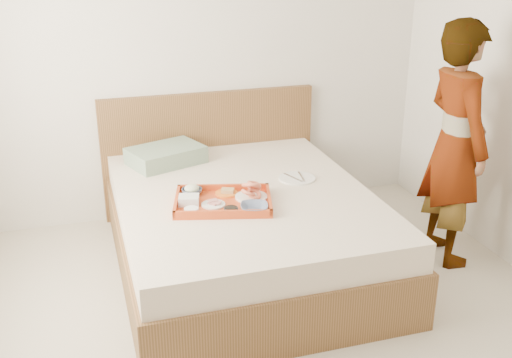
{
  "coord_description": "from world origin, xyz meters",
  "views": [
    {
      "loc": [
        -0.92,
        -2.43,
        2.02
      ],
      "look_at": [
        0.1,
        0.9,
        0.65
      ],
      "focal_mm": 42.86,
      "sensor_mm": 36.0,
      "label": 1
    }
  ],
  "objects_px": {
    "bed": "(244,230)",
    "tray": "(223,201)",
    "person": "(455,144)",
    "dinner_plate": "(297,178)"
  },
  "relations": [
    {
      "from": "bed",
      "to": "tray",
      "type": "height_order",
      "value": "tray"
    },
    {
      "from": "tray",
      "to": "person",
      "type": "relative_size",
      "value": 0.36
    },
    {
      "from": "bed",
      "to": "person",
      "type": "bearing_deg",
      "value": -10.48
    },
    {
      "from": "bed",
      "to": "tray",
      "type": "bearing_deg",
      "value": -138.14
    },
    {
      "from": "tray",
      "to": "dinner_plate",
      "type": "distance_m",
      "value": 0.63
    },
    {
      "from": "dinner_plate",
      "to": "tray",
      "type": "bearing_deg",
      "value": -155.13
    },
    {
      "from": "person",
      "to": "tray",
      "type": "bearing_deg",
      "value": 89.62
    },
    {
      "from": "bed",
      "to": "tray",
      "type": "relative_size",
      "value": 3.49
    },
    {
      "from": "bed",
      "to": "person",
      "type": "distance_m",
      "value": 1.46
    },
    {
      "from": "bed",
      "to": "dinner_plate",
      "type": "xyz_separation_m",
      "value": [
        0.4,
        0.11,
        0.27
      ]
    }
  ]
}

